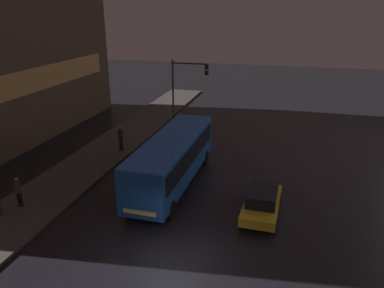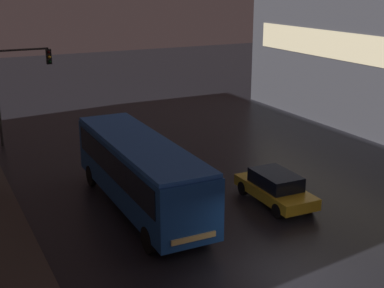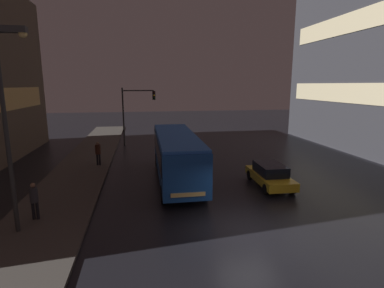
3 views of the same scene
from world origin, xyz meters
name	(u,v)px [view 2 (image 2 of 3)]	position (x,y,z in m)	size (l,w,h in m)	color
ground_plane	(286,277)	(0.00, 0.00, 0.00)	(120.00, 120.00, 0.00)	black
bus_near	(140,168)	(-2.28, 7.46, 1.92)	(2.63, 10.36, 3.11)	#194793
car_taxi	(275,187)	(3.34, 5.40, 0.73)	(1.92, 4.30, 1.42)	gold
traffic_light_main	(17,78)	(-5.08, 19.96, 4.06)	(3.39, 0.35, 5.97)	#2D2D2D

